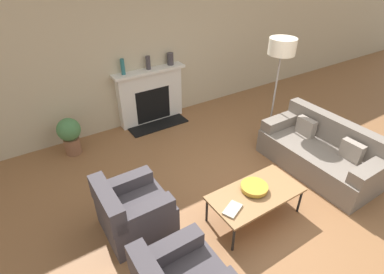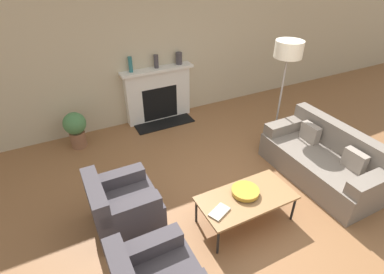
{
  "view_description": "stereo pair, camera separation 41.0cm",
  "coord_description": "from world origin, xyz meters",
  "px_view_note": "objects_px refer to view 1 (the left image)",
  "views": [
    {
      "loc": [
        -2.5,
        -2.01,
        3.07
      ],
      "look_at": [
        -0.29,
        1.43,
        0.45
      ],
      "focal_mm": 28.0,
      "sensor_mm": 36.0,
      "label": 1
    },
    {
      "loc": [
        -2.15,
        -2.21,
        3.07
      ],
      "look_at": [
        -0.29,
        1.43,
        0.45
      ],
      "focal_mm": 28.0,
      "sensor_mm": 36.0,
      "label": 2
    }
  ],
  "objects_px": {
    "coffee_table": "(256,194)",
    "book": "(233,209)",
    "bowl": "(254,187)",
    "mantel_vase_center_right": "(170,59)",
    "couch": "(321,153)",
    "armchair_far": "(133,211)",
    "floor_lamp": "(281,54)",
    "mantel_vase_left": "(123,67)",
    "mantel_vase_center_left": "(148,63)",
    "potted_plant": "(70,134)",
    "fireplace": "(151,97)"
  },
  "relations": [
    {
      "from": "coffee_table",
      "to": "book",
      "type": "relative_size",
      "value": 4.12
    },
    {
      "from": "bowl",
      "to": "mantel_vase_center_right",
      "type": "distance_m",
      "value": 3.19
    },
    {
      "from": "couch",
      "to": "armchair_far",
      "type": "height_order",
      "value": "couch"
    },
    {
      "from": "coffee_table",
      "to": "book",
      "type": "height_order",
      "value": "book"
    },
    {
      "from": "armchair_far",
      "to": "bowl",
      "type": "height_order",
      "value": "armchair_far"
    },
    {
      "from": "bowl",
      "to": "book",
      "type": "relative_size",
      "value": 1.19
    },
    {
      "from": "floor_lamp",
      "to": "mantel_vase_center_right",
      "type": "distance_m",
      "value": 2.12
    },
    {
      "from": "book",
      "to": "mantel_vase_left",
      "type": "distance_m",
      "value": 3.28
    },
    {
      "from": "couch",
      "to": "floor_lamp",
      "type": "height_order",
      "value": "floor_lamp"
    },
    {
      "from": "armchair_far",
      "to": "mantel_vase_center_left",
      "type": "distance_m",
      "value": 3.0
    },
    {
      "from": "coffee_table",
      "to": "couch",
      "type": "bearing_deg",
      "value": 7.36
    },
    {
      "from": "coffee_table",
      "to": "mantel_vase_center_left",
      "type": "distance_m",
      "value": 3.22
    },
    {
      "from": "book",
      "to": "coffee_table",
      "type": "bearing_deg",
      "value": -14.92
    },
    {
      "from": "potted_plant",
      "to": "couch",
      "type": "bearing_deg",
      "value": -38.73
    },
    {
      "from": "floor_lamp",
      "to": "mantel_vase_center_right",
      "type": "relative_size",
      "value": 7.93
    },
    {
      "from": "bowl",
      "to": "coffee_table",
      "type": "bearing_deg",
      "value": -105.17
    },
    {
      "from": "armchair_far",
      "to": "mantel_vase_left",
      "type": "distance_m",
      "value": 2.8
    },
    {
      "from": "couch",
      "to": "mantel_vase_left",
      "type": "xyz_separation_m",
      "value": [
        -2.04,
        2.91,
        0.93
      ]
    },
    {
      "from": "coffee_table",
      "to": "book",
      "type": "distance_m",
      "value": 0.45
    },
    {
      "from": "mantel_vase_center_right",
      "to": "mantel_vase_left",
      "type": "bearing_deg",
      "value": -180.0
    },
    {
      "from": "bowl",
      "to": "book",
      "type": "xyz_separation_m",
      "value": [
        -0.46,
        -0.13,
        -0.03
      ]
    },
    {
      "from": "couch",
      "to": "bowl",
      "type": "bearing_deg",
      "value": -84.64
    },
    {
      "from": "floor_lamp",
      "to": "armchair_far",
      "type": "bearing_deg",
      "value": -167.58
    },
    {
      "from": "floor_lamp",
      "to": "potted_plant",
      "type": "bearing_deg",
      "value": 155.55
    },
    {
      "from": "armchair_far",
      "to": "coffee_table",
      "type": "relative_size",
      "value": 0.67
    },
    {
      "from": "fireplace",
      "to": "potted_plant",
      "type": "height_order",
      "value": "fireplace"
    },
    {
      "from": "mantel_vase_left",
      "to": "armchair_far",
      "type": "bearing_deg",
      "value": -111.52
    },
    {
      "from": "fireplace",
      "to": "couch",
      "type": "xyz_separation_m",
      "value": [
        1.54,
        -2.89,
        -0.23
      ]
    },
    {
      "from": "mantel_vase_left",
      "to": "potted_plant",
      "type": "height_order",
      "value": "mantel_vase_left"
    },
    {
      "from": "couch",
      "to": "potted_plant",
      "type": "distance_m",
      "value": 4.13
    },
    {
      "from": "fireplace",
      "to": "mantel_vase_left",
      "type": "distance_m",
      "value": 0.86
    },
    {
      "from": "mantel_vase_left",
      "to": "potted_plant",
      "type": "distance_m",
      "value": 1.49
    },
    {
      "from": "mantel_vase_center_right",
      "to": "potted_plant",
      "type": "relative_size",
      "value": 0.35
    },
    {
      "from": "fireplace",
      "to": "floor_lamp",
      "type": "bearing_deg",
      "value": -48.96
    },
    {
      "from": "couch",
      "to": "potted_plant",
      "type": "height_order",
      "value": "couch"
    },
    {
      "from": "fireplace",
      "to": "bowl",
      "type": "xyz_separation_m",
      "value": [
        -0.04,
        -3.04,
        -0.07
      ]
    },
    {
      "from": "mantel_vase_left",
      "to": "mantel_vase_center_right",
      "type": "xyz_separation_m",
      "value": [
        0.98,
        0.0,
        -0.03
      ]
    },
    {
      "from": "fireplace",
      "to": "book",
      "type": "bearing_deg",
      "value": -98.83
    },
    {
      "from": "fireplace",
      "to": "bowl",
      "type": "bearing_deg",
      "value": -90.66
    },
    {
      "from": "coffee_table",
      "to": "mantel_vase_center_right",
      "type": "bearing_deg",
      "value": 80.31
    },
    {
      "from": "armchair_far",
      "to": "potted_plant",
      "type": "xyz_separation_m",
      "value": [
        -0.22,
        2.13,
        0.08
      ]
    },
    {
      "from": "fireplace",
      "to": "coffee_table",
      "type": "relative_size",
      "value": 1.18
    },
    {
      "from": "floor_lamp",
      "to": "mantel_vase_center_left",
      "type": "height_order",
      "value": "floor_lamp"
    },
    {
      "from": "fireplace",
      "to": "coffee_table",
      "type": "bearing_deg",
      "value": -90.94
    },
    {
      "from": "bowl",
      "to": "potted_plant",
      "type": "bearing_deg",
      "value": 121.09
    },
    {
      "from": "armchair_far",
      "to": "potted_plant",
      "type": "distance_m",
      "value": 2.14
    },
    {
      "from": "mantel_vase_left",
      "to": "mantel_vase_center_right",
      "type": "distance_m",
      "value": 0.98
    },
    {
      "from": "fireplace",
      "to": "coffee_table",
      "type": "distance_m",
      "value": 3.1
    },
    {
      "from": "armchair_far",
      "to": "mantel_vase_center_left",
      "type": "xyz_separation_m",
      "value": [
        1.47,
        2.45,
        0.91
      ]
    },
    {
      "from": "potted_plant",
      "to": "mantel_vase_center_right",
      "type": "bearing_deg",
      "value": 8.48
    }
  ]
}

